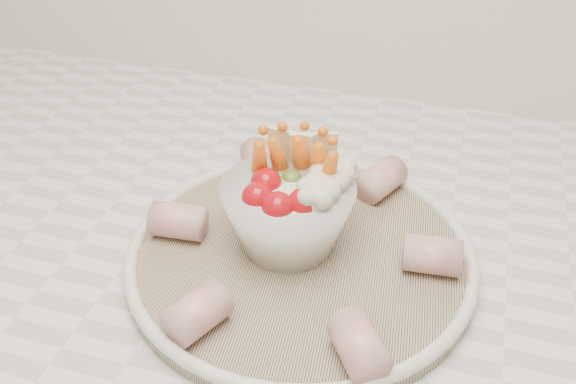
% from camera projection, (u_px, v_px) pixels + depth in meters
% --- Properties ---
extents(serving_platter, '(0.35, 0.35, 0.02)m').
position_uv_depth(serving_platter, '(301.00, 255.00, 0.59)').
color(serving_platter, navy).
rests_on(serving_platter, kitchen_counter).
extents(veggie_bowl, '(0.12, 0.12, 0.10)m').
position_uv_depth(veggie_bowl, '(291.00, 207.00, 0.57)').
color(veggie_bowl, silver).
rests_on(veggie_bowl, serving_platter).
extents(cured_meat_rolls, '(0.28, 0.28, 0.03)m').
position_uv_depth(cured_meat_rolls, '(301.00, 237.00, 0.58)').
color(cured_meat_rolls, '#B4525B').
rests_on(cured_meat_rolls, serving_platter).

